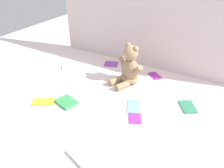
# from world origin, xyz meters

# --- Properties ---
(ground_plane) EXTENTS (3.20, 3.20, 0.00)m
(ground_plane) POSITION_xyz_m (0.00, 0.00, 0.00)
(ground_plane) COLOR silver
(backdrop_drape) EXTENTS (1.51, 0.03, 0.79)m
(backdrop_drape) POSITION_xyz_m (0.00, 0.43, 0.40)
(backdrop_drape) COLOR silver
(backdrop_drape) RESTS_ON ground_plane
(teddy_bear) EXTENTS (0.23, 0.24, 0.28)m
(teddy_bear) POSITION_xyz_m (0.02, 0.12, 0.10)
(teddy_bear) COLOR #9E7F5B
(teddy_bear) RESTS_ON ground_plane
(book_case_0) EXTENTS (0.12, 0.15, 0.01)m
(book_case_0) POSITION_xyz_m (0.17, -0.12, 0.00)
(book_case_0) COLOR #7FB4D7
(book_case_0) RESTS_ON ground_plane
(book_case_1) EXTENTS (0.13, 0.12, 0.01)m
(book_case_1) POSITION_xyz_m (0.15, 0.30, 0.00)
(book_case_1) COLOR purple
(book_case_1) RESTS_ON ground_plane
(book_case_2) EXTENTS (0.14, 0.12, 0.02)m
(book_case_2) POSITION_xyz_m (-0.20, -0.29, 0.01)
(book_case_2) COLOR #3BA456
(book_case_2) RESTS_ON ground_plane
(book_case_3) EXTENTS (0.14, 0.13, 0.01)m
(book_case_3) POSITION_xyz_m (-0.23, 0.30, 0.00)
(book_case_3) COLOR purple
(book_case_3) RESTS_ON ground_plane
(book_case_4) EXTENTS (0.13, 0.14, 0.01)m
(book_case_4) POSITION_xyz_m (0.45, 0.04, 0.01)
(book_case_4) COLOR #348961
(book_case_4) RESTS_ON ground_plane
(book_case_5) EXTENTS (0.13, 0.13, 0.01)m
(book_case_5) POSITION_xyz_m (-0.49, 0.08, 0.01)
(book_case_5) COLOR white
(book_case_5) RESTS_ON ground_plane
(book_case_6) EXTENTS (0.11, 0.12, 0.01)m
(book_case_6) POSITION_xyz_m (0.22, -0.21, 0.00)
(book_case_6) COLOR purple
(book_case_6) RESTS_ON ground_plane
(book_case_7) EXTENTS (0.15, 0.13, 0.01)m
(book_case_7) POSITION_xyz_m (-0.33, -0.36, 0.01)
(book_case_7) COLOR yellow
(book_case_7) RESTS_ON ground_plane
(book_case_8) EXTENTS (0.14, 0.12, 0.02)m
(book_case_8) POSITION_xyz_m (0.12, -0.56, 0.01)
(book_case_8) COLOR silver
(book_case_8) RESTS_ON ground_plane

